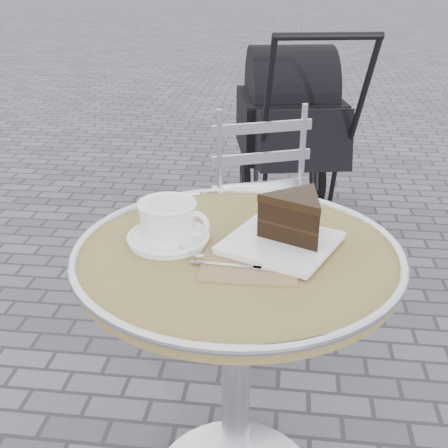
# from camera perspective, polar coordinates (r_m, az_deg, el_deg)

# --- Properties ---
(cafe_table) EXTENTS (0.72, 0.72, 0.74)m
(cafe_table) POSITION_cam_1_polar(r_m,az_deg,el_deg) (1.30, 1.31, -9.04)
(cafe_table) COLOR silver
(cafe_table) RESTS_ON ground
(cappuccino_set) EXTENTS (0.19, 0.19, 0.09)m
(cappuccino_set) POSITION_cam_1_polar(r_m,az_deg,el_deg) (1.24, -5.63, -0.03)
(cappuccino_set) COLOR white
(cappuccino_set) RESTS_ON cafe_table
(cake_plate_set) EXTENTS (0.35, 0.31, 0.12)m
(cake_plate_set) POSITION_cam_1_polar(r_m,az_deg,el_deg) (1.22, 6.89, 0.13)
(cake_plate_set) COLOR #906E4F
(cake_plate_set) RESTS_ON cafe_table
(bistro_chair) EXTENTS (0.49, 0.49, 0.84)m
(bistro_chair) POSITION_cam_1_polar(r_m,az_deg,el_deg) (2.06, 4.37, 2.65)
(bistro_chair) COLOR silver
(bistro_chair) RESTS_ON ground
(baby_stroller) EXTENTS (0.64, 1.09, 1.06)m
(baby_stroller) POSITION_cam_1_polar(r_m,az_deg,el_deg) (3.00, 6.89, 8.86)
(baby_stroller) COLOR black
(baby_stroller) RESTS_ON ground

